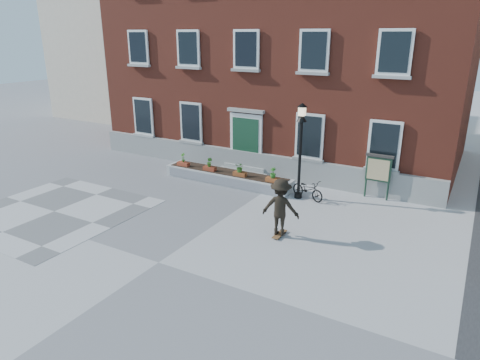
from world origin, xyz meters
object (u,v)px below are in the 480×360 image
Objects in this scene: bicycle at (308,189)px; notice_board at (378,169)px; lamp_post at (301,138)px; skateboarder at (281,207)px.

notice_board is at bearing -39.85° from bicycle.
skateboarder is at bearing -76.98° from lamp_post.
notice_board is 0.93× the size of skateboarder.
bicycle is 2.96m from notice_board.
bicycle is at bearing -149.11° from notice_board.
skateboarder reaches higher than notice_board.
notice_board is 5.51m from skateboarder.
skateboarder reaches higher than bicycle.
bicycle is 0.40× the size of lamp_post.
lamp_post is 3.44m from notice_board.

